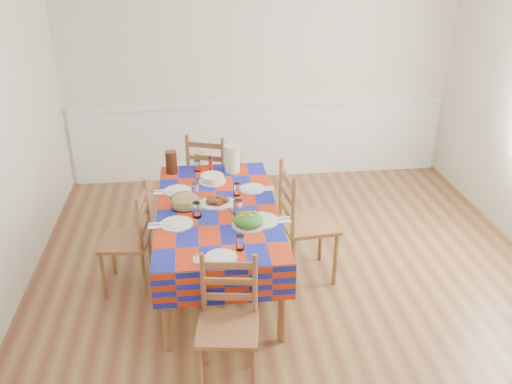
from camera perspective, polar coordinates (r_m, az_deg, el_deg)
room at (r=3.94m, az=4.86°, el=5.30°), size 4.58×5.08×2.78m
wainscot at (r=6.54m, az=0.42°, el=5.69°), size 4.41×0.06×0.92m
dining_table at (r=4.43m, az=-4.07°, el=-2.47°), size 0.98×1.81×0.71m
setting_near_head at (r=3.75m, az=-3.05°, el=-6.32°), size 0.36×0.24×0.11m
setting_left_near at (r=4.19m, az=-7.66°, el=-2.80°), size 0.46×0.27×0.12m
setting_left_far at (r=4.65m, az=-7.67°, el=0.17°), size 0.43×0.26×0.11m
setting_right_near at (r=4.19m, az=-0.25°, el=-2.53°), size 0.51×0.29×0.13m
setting_right_far at (r=4.64m, az=-0.92°, el=0.32°), size 0.42×0.24×0.11m
meat_platter at (r=4.43m, az=-4.12°, el=-0.99°), size 0.32×0.23×0.06m
salad_platter at (r=4.09m, az=-0.80°, el=-3.05°), size 0.26×0.26×0.11m
pasta_bowl at (r=4.41m, az=-7.47°, el=-1.04°), size 0.23×0.23×0.08m
cake at (r=4.83m, az=-4.63°, el=1.41°), size 0.24×0.24×0.07m
serving_utensils at (r=4.34m, az=-2.37°, el=-1.90°), size 0.13×0.29×0.01m
flower_vase at (r=5.05m, az=-6.24°, el=3.07°), size 0.12×0.10×0.20m
hot_sauce at (r=5.05m, az=-4.82°, el=3.02°), size 0.04×0.04×0.15m
green_pitcher at (r=5.02m, az=-2.52°, el=3.54°), size 0.15×0.15×0.25m
tea_pitcher at (r=5.04m, az=-8.91°, el=3.11°), size 0.11×0.11×0.21m
name_card at (r=3.67m, az=-3.86°, el=-7.44°), size 0.07×0.02×0.02m
chair_near at (r=3.59m, az=-2.93°, el=-13.75°), size 0.44×0.43×0.89m
chair_far at (r=5.53m, az=-4.78°, el=1.58°), size 0.54×0.52×0.95m
chair_left at (r=4.56m, az=-13.13°, el=-4.96°), size 0.42×0.44×0.91m
chair_right at (r=4.57m, az=5.01°, el=-3.36°), size 0.48×0.49×1.03m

